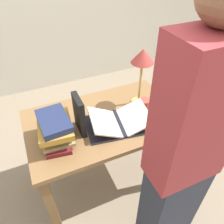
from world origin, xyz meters
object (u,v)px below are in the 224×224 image
coffee_mug (144,104)px  reading_lamp (142,60)px  book_standing_upright (79,115)px  person_reader (181,164)px  book_stack_tall (56,129)px  open_book (120,121)px

coffee_mug → reading_lamp: bearing=92.0°
reading_lamp → book_standing_upright: bearing=-167.7°
person_reader → reading_lamp: bearing=-103.3°
book_standing_upright → reading_lamp: (0.53, 0.11, 0.24)m
book_stack_tall → coffee_mug: 0.71m
book_stack_tall → person_reader: (0.52, -0.58, 0.06)m
person_reader → book_stack_tall: bearing=-48.0°
reading_lamp → person_reader: 0.78m
book_standing_upright → reading_lamp: size_ratio=0.60×
book_stack_tall → reading_lamp: 0.76m
book_standing_upright → person_reader: bearing=-60.2°
reading_lamp → person_reader: bearing=-103.3°
open_book → reading_lamp: bearing=43.2°
coffee_mug → book_stack_tall: bearing=-174.5°
book_standing_upright → open_book: bearing=-12.2°
book_stack_tall → person_reader: size_ratio=0.18×
person_reader → book_standing_upright: bearing=-60.3°
reading_lamp → coffee_mug: (0.00, -0.08, -0.33)m
open_book → person_reader: size_ratio=0.29×
open_book → book_standing_upright: bearing=176.5°
open_book → person_reader: person_reader is taller
coffee_mug → person_reader: 0.69m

